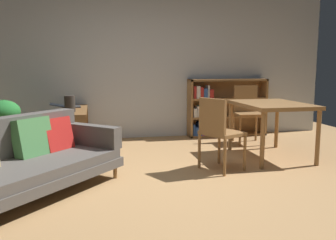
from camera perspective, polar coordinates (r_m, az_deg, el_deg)
ground_plane at (r=3.91m, az=0.71°, el=-10.17°), size 8.16×8.16×0.00m
back_wall_panel at (r=6.37m, az=-4.56°, el=9.37°), size 6.80×0.10×2.70m
fabric_couch at (r=3.86m, az=-21.67°, el=-5.46°), size 1.84×1.92×0.75m
media_console at (r=5.59m, az=-14.48°, el=-1.51°), size 0.38×1.35×0.62m
open_laptop at (r=5.83m, az=-15.62°, el=2.14°), size 0.48×0.32×0.07m
desk_speaker at (r=5.21m, az=-15.22°, el=2.48°), size 0.15×0.15×0.23m
potted_floor_plant at (r=5.65m, az=-24.50°, el=-0.08°), size 0.51×0.47×0.78m
dining_table at (r=5.13m, az=15.99°, el=1.71°), size 0.85×1.15×0.76m
dining_chair_near at (r=6.06m, az=12.41°, el=1.48°), size 0.47×0.45×0.93m
dining_chair_far at (r=4.35m, az=7.94°, el=-1.46°), size 0.55×0.58×0.88m
bookshelf at (r=6.59m, az=8.46°, el=2.01°), size 1.43×0.29×1.02m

